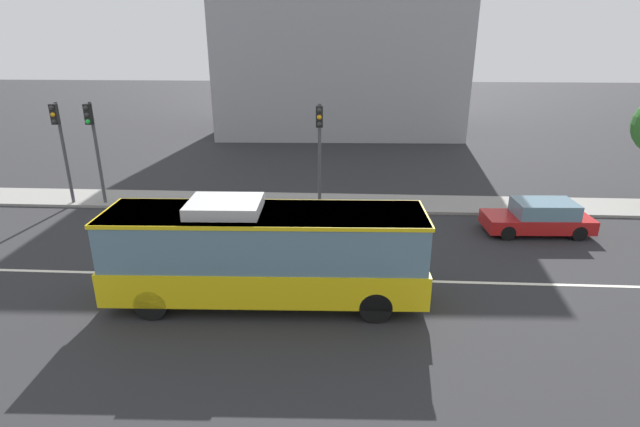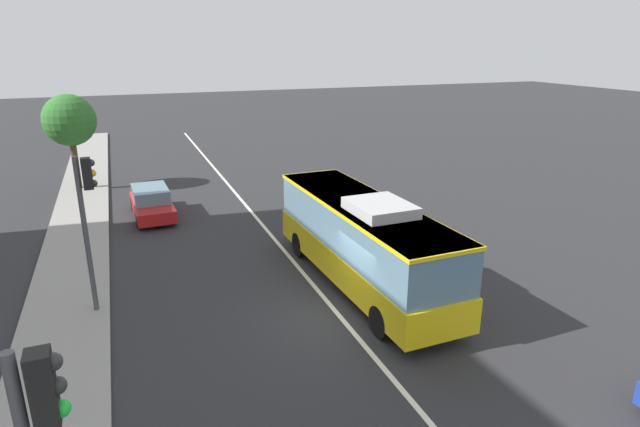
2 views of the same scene
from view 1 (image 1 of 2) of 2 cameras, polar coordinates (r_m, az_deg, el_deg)
The scene contains 9 objects.
ground_plane at distance 18.01m, azimuth -11.41°, elevation -7.21°, with size 160.00×160.00×0.00m, color #28282B.
sidewalk_kerb at distance 25.41m, azimuth -6.94°, elevation 1.44°, with size 80.00×2.65×0.14m, color gray.
lane_centre_line at distance 18.01m, azimuth -11.41°, elevation -7.20°, with size 76.00×0.16×0.01m, color silver.
transit_bus at distance 15.38m, azimuth -6.47°, elevation -4.36°, with size 10.08×2.84×3.46m.
sedan_red at distance 23.17m, azimuth 24.33°, elevation -0.42°, with size 4.57×1.99×1.46m.
traffic_light_near_corner at distance 26.26m, azimuth -25.07°, elevation 8.20°, with size 0.33×0.62×5.20m.
traffic_light_mid_block at distance 27.00m, azimuth -28.22°, elevation 7.99°, with size 0.34×0.62×5.20m.
traffic_light_far_corner at distance 23.09m, azimuth -0.06°, elevation 8.68°, with size 0.33×0.62×5.20m.
office_block_background at distance 45.22m, azimuth 2.38°, elevation 22.73°, with size 20.80×13.46×20.40m.
Camera 1 is at (4.42, -15.44, 8.16)m, focal length 27.25 mm.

